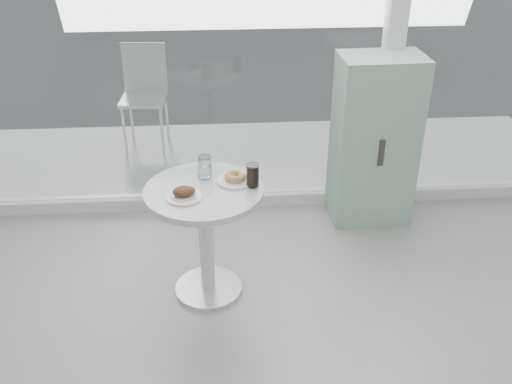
{
  "coord_description": "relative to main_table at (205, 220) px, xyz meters",
  "views": [
    {
      "loc": [
        -0.39,
        -1.08,
        2.44
      ],
      "look_at": [
        -0.2,
        1.7,
        0.85
      ],
      "focal_mm": 40.0,
      "sensor_mm": 36.0,
      "label": 1
    }
  ],
  "objects": [
    {
      "name": "main_table",
      "position": [
        0.0,
        0.0,
        0.0
      ],
      "size": [
        0.72,
        0.72,
        0.77
      ],
      "color": "silver",
      "rests_on": "ground"
    },
    {
      "name": "patio_deck",
      "position": [
        0.5,
        1.9,
        -0.53
      ],
      "size": [
        5.6,
        1.6,
        0.05
      ],
      "primitive_type": "cube",
      "color": "white",
      "rests_on": "ground"
    },
    {
      "name": "mint_cabinet",
      "position": [
        1.27,
        0.86,
        0.1
      ],
      "size": [
        0.61,
        0.43,
        1.3
      ],
      "rotation": [
        0.0,
        0.0,
        0.03
      ],
      "color": "#83A893",
      "rests_on": "ground"
    },
    {
      "name": "patio_chair",
      "position": [
        -0.59,
        2.28,
        0.05
      ],
      "size": [
        0.44,
        0.44,
        0.97
      ],
      "rotation": [
        0.0,
        0.0,
        -0.07
      ],
      "color": "silver",
      "rests_on": "patio_deck"
    },
    {
      "name": "plate_fritter",
      "position": [
        -0.11,
        -0.09,
        0.25
      ],
      "size": [
        0.21,
        0.21,
        0.07
      ],
      "color": "white",
      "rests_on": "main_table"
    },
    {
      "name": "plate_donut",
      "position": [
        0.19,
        0.08,
        0.24
      ],
      "size": [
        0.23,
        0.23,
        0.05
      ],
      "color": "white",
      "rests_on": "main_table"
    },
    {
      "name": "water_tumbler_a",
      "position": [
        0.01,
        0.18,
        0.28
      ],
      "size": [
        0.08,
        0.08,
        0.13
      ],
      "color": "white",
      "rests_on": "main_table"
    },
    {
      "name": "water_tumbler_b",
      "position": [
        0.01,
        0.16,
        0.28
      ],
      "size": [
        0.08,
        0.08,
        0.13
      ],
      "color": "white",
      "rests_on": "main_table"
    },
    {
      "name": "cola_glass",
      "position": [
        0.29,
        0.02,
        0.29
      ],
      "size": [
        0.08,
        0.08,
        0.15
      ],
      "color": "white",
      "rests_on": "main_table"
    }
  ]
}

